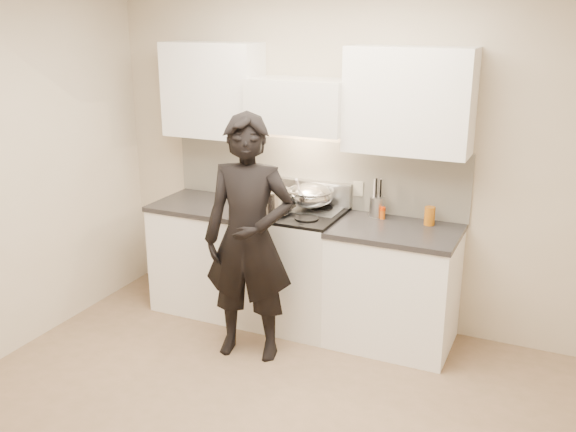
% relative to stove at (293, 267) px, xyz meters
% --- Properties ---
extents(ground_plane, '(4.00, 4.00, 0.00)m').
position_rel_stove_xyz_m(ground_plane, '(0.30, -1.42, -0.47)').
color(ground_plane, '#8A6B52').
extents(room_shell, '(4.04, 3.54, 2.70)m').
position_rel_stove_xyz_m(room_shell, '(0.24, -1.05, 1.12)').
color(room_shell, beige).
rests_on(room_shell, ground).
extents(stove, '(0.76, 0.65, 0.96)m').
position_rel_stove_xyz_m(stove, '(0.00, 0.00, 0.00)').
color(stove, silver).
rests_on(stove, ground).
extents(counter_right, '(0.92, 0.67, 0.92)m').
position_rel_stove_xyz_m(counter_right, '(0.83, 0.00, -0.01)').
color(counter_right, white).
rests_on(counter_right, ground).
extents(counter_left, '(0.82, 0.67, 0.92)m').
position_rel_stove_xyz_m(counter_left, '(-0.78, 0.00, -0.01)').
color(counter_left, white).
rests_on(counter_left, ground).
extents(wok, '(0.37, 0.45, 0.29)m').
position_rel_stove_xyz_m(wok, '(0.11, 0.10, 0.58)').
color(wok, silver).
rests_on(wok, stove).
extents(stock_pot, '(0.37, 0.32, 0.18)m').
position_rel_stove_xyz_m(stock_pot, '(-0.10, -0.11, 0.57)').
color(stock_pot, silver).
rests_on(stock_pot, stove).
extents(utensil_crock, '(0.11, 0.11, 0.30)m').
position_rel_stove_xyz_m(utensil_crock, '(0.61, 0.22, 0.54)').
color(utensil_crock, '#B8B8B8').
rests_on(utensil_crock, counter_right).
extents(spice_jar, '(0.04, 0.04, 0.09)m').
position_rel_stove_xyz_m(spice_jar, '(0.67, 0.17, 0.49)').
color(spice_jar, '#C04E0C').
rests_on(spice_jar, counter_right).
extents(oil_glass, '(0.08, 0.08, 0.14)m').
position_rel_stove_xyz_m(oil_glass, '(1.03, 0.18, 0.51)').
color(oil_glass, '#A5580F').
rests_on(oil_glass, counter_right).
extents(person, '(0.72, 0.55, 1.79)m').
position_rel_stove_xyz_m(person, '(-0.08, -0.59, 0.42)').
color(person, black).
rests_on(person, ground).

